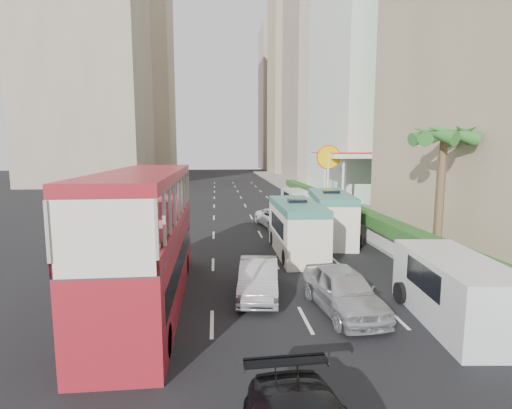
{
  "coord_description": "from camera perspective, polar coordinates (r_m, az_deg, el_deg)",
  "views": [
    {
      "loc": [
        -3.41,
        -14.8,
        5.84
      ],
      "look_at": [
        -1.5,
        4.0,
        3.2
      ],
      "focal_mm": 28.0,
      "sensor_mm": 36.0,
      "label": 1
    }
  ],
  "objects": [
    {
      "name": "double_decker_bus",
      "position": [
        15.38,
        -15.41,
        -4.76
      ],
      "size": [
        2.5,
        11.0,
        5.06
      ],
      "primitive_type": "cube",
      "color": "maroon",
      "rests_on": "ground"
    },
    {
      "name": "palm_tree",
      "position": [
        22.02,
        24.85,
        0.8
      ],
      "size": [
        0.36,
        0.36,
        6.4
      ],
      "primitive_type": "cylinder",
      "color": "brown",
      "rests_on": "sidewalk"
    },
    {
      "name": "car_silver_lane_a",
      "position": [
        16.44,
        0.35,
        -12.85
      ],
      "size": [
        2.04,
        4.47,
        1.42
      ],
      "primitive_type": "imported",
      "rotation": [
        0.0,
        0.0,
        -0.13
      ],
      "color": "#B6B9BE",
      "rests_on": "ground"
    },
    {
      "name": "tower_far_a",
      "position": [
        100.23,
        6.32,
        17.19
      ],
      "size": [
        14.0,
        14.0,
        44.0
      ],
      "primitive_type": "cube",
      "color": "tan",
      "rests_on": "ground"
    },
    {
      "name": "kerb_wall",
      "position": [
        30.79,
        12.48,
        -1.88
      ],
      "size": [
        0.3,
        44.0,
        1.0
      ],
      "primitive_type": "cube",
      "color": "silver",
      "rests_on": "sidewalk"
    },
    {
      "name": "sidewalk",
      "position": [
        42.08,
        11.41,
        -0.06
      ],
      "size": [
        6.0,
        120.0,
        0.18
      ],
      "primitive_type": "cube",
      "color": "#99968C",
      "rests_on": "ground"
    },
    {
      "name": "hedge",
      "position": [
        30.66,
        12.53,
        -0.32
      ],
      "size": [
        1.1,
        44.0,
        0.7
      ],
      "primitive_type": "cube",
      "color": "#2D6626",
      "rests_on": "kerb_wall"
    },
    {
      "name": "minibus_far",
      "position": [
        26.11,
        10.59,
        -1.71
      ],
      "size": [
        3.21,
        7.11,
        3.04
      ],
      "primitive_type": "cube",
      "rotation": [
        0.0,
        0.0,
        -0.14
      ],
      "color": "silver",
      "rests_on": "ground"
    },
    {
      "name": "shell_station",
      "position": [
        40.22,
        13.72,
        3.32
      ],
      "size": [
        6.5,
        8.0,
        5.5
      ],
      "primitive_type": "cube",
      "color": "silver",
      "rests_on": "ground"
    },
    {
      "name": "tower_mid",
      "position": [
        78.26,
        11.09,
        21.99
      ],
      "size": [
        16.0,
        16.0,
        50.0
      ],
      "primitive_type": "cube",
      "color": "tan",
      "rests_on": "ground"
    },
    {
      "name": "minibus_near",
      "position": [
        22.31,
        5.81,
        -3.41
      ],
      "size": [
        2.22,
        6.6,
        2.92
      ],
      "primitive_type": "cube",
      "rotation": [
        0.0,
        0.0,
        -0.0
      ],
      "color": "silver",
      "rests_on": "ground"
    },
    {
      "name": "ground_plane",
      "position": [
        16.27,
        6.87,
        -13.14
      ],
      "size": [
        200.0,
        200.0,
        0.0
      ],
      "primitive_type": "plane",
      "color": "black",
      "rests_on": "ground"
    },
    {
      "name": "tower_left_b",
      "position": [
        107.81,
        -16.36,
        16.8
      ],
      "size": [
        16.0,
        16.0,
        46.0
      ],
      "primitive_type": "cube",
      "color": "tan",
      "rests_on": "ground"
    },
    {
      "name": "tower_far_b",
      "position": [
        121.36,
        4.06,
        14.64
      ],
      "size": [
        14.0,
        14.0,
        40.0
      ],
      "primitive_type": "cube",
      "color": "tan",
      "rests_on": "ground"
    },
    {
      "name": "car_silver_lane_b",
      "position": [
        15.3,
        12.28,
        -14.67
      ],
      "size": [
        2.36,
        4.87,
        1.6
      ],
      "primitive_type": "imported",
      "rotation": [
        0.0,
        0.0,
        0.1
      ],
      "color": "#B6B9BE",
      "rests_on": "ground"
    },
    {
      "name": "panel_van_far",
      "position": [
        38.57,
        5.71,
        0.64
      ],
      "size": [
        2.14,
        4.87,
        1.91
      ],
      "primitive_type": "cube",
      "rotation": [
        0.0,
        0.0,
        0.05
      ],
      "color": "silver",
      "rests_on": "ground"
    },
    {
      "name": "panel_van_near",
      "position": [
        15.3,
        26.52,
        -10.9
      ],
      "size": [
        2.77,
        5.77,
        2.23
      ],
      "primitive_type": "cube",
      "rotation": [
        0.0,
        0.0,
        -0.1
      ],
      "color": "silver",
      "rests_on": "ground"
    },
    {
      "name": "tower_left_a",
      "position": [
        75.51,
        -23.3,
        22.82
      ],
      "size": [
        18.0,
        18.0,
        52.0
      ],
      "primitive_type": "cube",
      "color": "tan",
      "rests_on": "ground"
    },
    {
      "name": "van_asset",
      "position": [
        30.23,
        2.96,
        -3.19
      ],
      "size": [
        3.09,
        5.12,
        1.33
      ],
      "primitive_type": "imported",
      "rotation": [
        0.0,
        0.0,
        0.19
      ],
      "color": "silver",
      "rests_on": "ground"
    }
  ]
}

